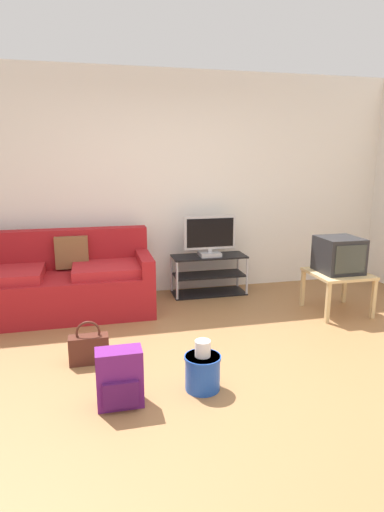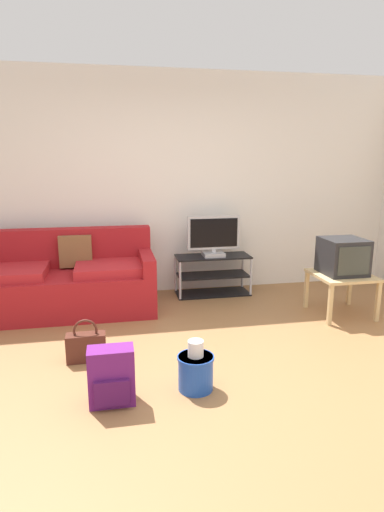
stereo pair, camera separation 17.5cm
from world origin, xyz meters
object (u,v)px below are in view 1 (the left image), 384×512
object	(u,v)px
handbag	(89,348)
cleaning_bucket	(203,369)
flat_tv	(210,236)
crt_tv	(339,255)
side_table	(338,278)
couch	(60,283)
tv_stand	(209,275)
backpack	(120,378)

from	to	relation	value
handbag	cleaning_bucket	xyz separation A→B (m)	(0.81, -0.62, 0.03)
flat_tv	crt_tv	size ratio (longest dim) A/B	1.47
flat_tv	crt_tv	xyz separation A→B (m)	(1.20, -0.92, -0.09)
side_table	couch	bearing A→B (deg)	167.01
couch	tv_stand	distance (m)	1.79
couch	handbag	size ratio (longest dim) A/B	5.39
flat_tv	crt_tv	bearing A→B (deg)	-37.37
side_table	backpack	distance (m)	2.79
flat_tv	backpack	bearing A→B (deg)	-119.56
flat_tv	side_table	size ratio (longest dim) A/B	1.08
couch	backpack	bearing A→B (deg)	-75.67
backpack	couch	bearing A→B (deg)	97.61
handbag	flat_tv	bearing A→B (deg)	46.27
side_table	handbag	size ratio (longest dim) A/B	1.62
crt_tv	cleaning_bucket	distance (m)	2.29
flat_tv	side_table	bearing A→B (deg)	-37.86
couch	backpack	world-z (taller)	couch
backpack	cleaning_bucket	bearing A→B (deg)	-0.11
tv_stand	side_table	bearing A→B (deg)	-38.51
backpack	crt_tv	bearing A→B (deg)	21.32
tv_stand	crt_tv	bearing A→B (deg)	-38.04
side_table	cleaning_bucket	world-z (taller)	side_table
backpack	cleaning_bucket	world-z (taller)	backpack
backpack	handbag	xyz separation A→B (m)	(-0.21, 0.69, -0.07)
crt_tv	backpack	bearing A→B (deg)	-151.95
tv_stand	flat_tv	xyz separation A→B (m)	(0.00, -0.02, 0.49)
backpack	handbag	distance (m)	0.73
tv_stand	flat_tv	world-z (taller)	flat_tv
crt_tv	tv_stand	bearing A→B (deg)	141.96
flat_tv	side_table	xyz separation A→B (m)	(1.20, -0.93, -0.34)
side_table	cleaning_bucket	size ratio (longest dim) A/B	1.56
couch	side_table	world-z (taller)	couch
flat_tv	backpack	size ratio (longest dim) A/B	1.57
side_table	handbag	xyz separation A→B (m)	(-2.67, -0.61, -0.26)
crt_tv	cleaning_bucket	bearing A→B (deg)	-146.22
side_table	backpack	xyz separation A→B (m)	(-2.47, -1.30, -0.19)
couch	crt_tv	xyz separation A→B (m)	(2.97, -0.67, 0.31)
cleaning_bucket	backpack	bearing A→B (deg)	-173.39
backpack	tv_stand	bearing A→B (deg)	53.96
tv_stand	handbag	distance (m)	2.15
flat_tv	cleaning_bucket	bearing A→B (deg)	-106.94
cleaning_bucket	tv_stand	bearing A→B (deg)	73.22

